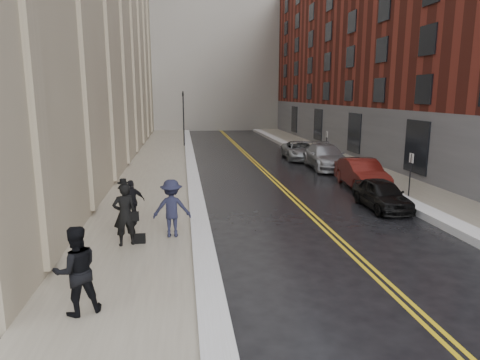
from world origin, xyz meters
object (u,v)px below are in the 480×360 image
object	(u,v)px
car_silver_far	(300,151)
pedestrian_a	(76,271)
car_silver_near	(325,157)
pedestrian_c	(132,202)
car_black	(382,194)
car_maroon	(362,174)
pedestrian_main	(125,214)
pedestrian_b	(172,208)

from	to	relation	value
car_silver_far	pedestrian_a	bearing A→B (deg)	-112.37
car_silver_near	pedestrian_c	distance (m)	16.30
car_black	pedestrian_a	xyz separation A→B (m)	(-10.99, -8.00, 0.51)
car_maroon	pedestrian_main	world-z (taller)	pedestrian_main
pedestrian_b	pedestrian_main	bearing A→B (deg)	27.09
pedestrian_a	pedestrian_c	xyz separation A→B (m)	(0.44, 6.84, -0.19)
car_silver_near	pedestrian_c	xyz separation A→B (m)	(-11.52, -11.54, 0.17)
car_silver_far	pedestrian_main	xyz separation A→B (m)	(-10.83, -18.14, 0.49)
pedestrian_main	pedestrian_b	distance (m)	1.63
car_silver_far	pedestrian_main	world-z (taller)	pedestrian_main
car_silver_near	pedestrian_b	xyz separation A→B (m)	(-9.99, -13.32, 0.34)
pedestrian_b	pedestrian_c	distance (m)	2.35
car_silver_near	car_silver_far	bearing A→B (deg)	101.68
pedestrian_a	pedestrian_main	bearing A→B (deg)	-120.22
pedestrian_main	pedestrian_c	xyz separation A→B (m)	(-0.05, 2.47, -0.20)
pedestrian_main	car_maroon	bearing A→B (deg)	-163.89
car_black	pedestrian_c	size ratio (longest dim) A/B	2.32
car_black	pedestrian_c	distance (m)	10.61
pedestrian_a	car_maroon	bearing A→B (deg)	-157.93
car_maroon	pedestrian_b	bearing A→B (deg)	-140.97
car_silver_near	pedestrian_c	bearing A→B (deg)	-132.05
pedestrian_main	pedestrian_b	size ratio (longest dim) A/B	1.03
car_maroon	pedestrian_b	xyz separation A→B (m)	(-9.89, -7.16, 0.37)
car_maroon	car_silver_near	world-z (taller)	car_silver_near
pedestrian_a	pedestrian_c	size ratio (longest dim) A/B	1.23
car_silver_far	pedestrian_main	distance (m)	21.13
pedestrian_c	pedestrian_main	bearing A→B (deg)	67.80
pedestrian_main	pedestrian_a	bearing A→B (deg)	65.06
car_maroon	pedestrian_b	distance (m)	12.22
car_maroon	pedestrian_c	distance (m)	12.62
pedestrian_b	pedestrian_c	bearing A→B (deg)	-47.35
car_silver_near	car_silver_far	world-z (taller)	car_silver_near
car_black	car_maroon	distance (m)	4.31
car_silver_far	pedestrian_a	xyz separation A→B (m)	(-11.32, -22.51, 0.48)
car_black	pedestrian_b	size ratio (longest dim) A/B	1.93
car_silver_near	car_black	bearing A→B (deg)	-92.45
car_maroon	pedestrian_c	world-z (taller)	pedestrian_c
car_black	pedestrian_main	distance (m)	11.12
car_maroon	pedestrian_a	xyz separation A→B (m)	(-11.86, -12.21, 0.39)
car_silver_near	car_silver_far	distance (m)	4.18
car_black	car_maroon	xyz separation A→B (m)	(0.88, 4.22, 0.12)
car_black	car_silver_near	xyz separation A→B (m)	(0.97, 10.38, 0.15)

